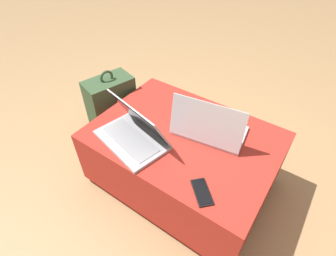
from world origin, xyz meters
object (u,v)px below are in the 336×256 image
Objects in this scene: laptop_far at (208,128)px; backpack at (112,110)px; cell_phone at (202,192)px; laptop_near at (134,132)px.

laptop_far is 0.78m from backpack.
cell_phone is (0.15, -0.34, -0.04)m from laptop_far.
laptop_far reaches higher than laptop_near.
backpack is at bearing -67.89° from cell_phone.
laptop_far is at bearing -112.27° from cell_phone.
laptop_near is at bearing 31.19° from laptop_far.
cell_phone is at bearing 85.21° from backpack.
backpack is (-0.75, 0.01, -0.22)m from laptop_far.
laptop_near is at bearing 76.26° from backpack.
laptop_far is 0.74× the size of backpack.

